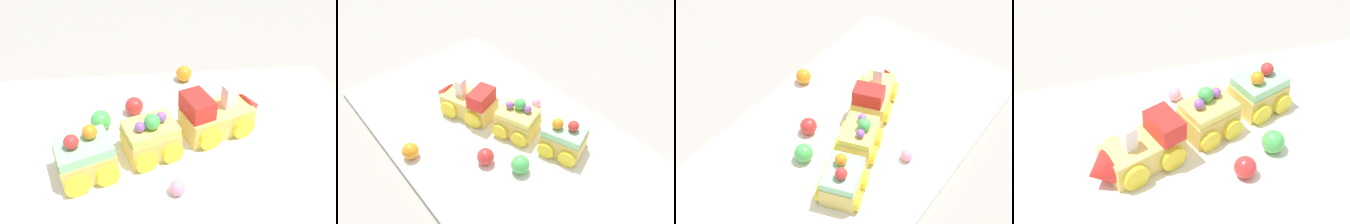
{
  "view_description": "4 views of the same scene",
  "coord_description": "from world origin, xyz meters",
  "views": [
    {
      "loc": [
        -0.03,
        -0.36,
        0.34
      ],
      "look_at": [
        0.01,
        0.02,
        0.04
      ],
      "focal_mm": 35.0,
      "sensor_mm": 36.0,
      "label": 1
    },
    {
      "loc": [
        -0.34,
        0.27,
        0.45
      ],
      "look_at": [
        -0.03,
        0.0,
        0.08
      ],
      "focal_mm": 35.0,
      "sensor_mm": 36.0,
      "label": 2
    },
    {
      "loc": [
        -0.44,
        -0.31,
        0.61
      ],
      "look_at": [
        0.02,
        0.03,
        0.03
      ],
      "focal_mm": 50.0,
      "sensor_mm": 36.0,
      "label": 3
    },
    {
      "loc": [
        0.16,
        0.5,
        0.56
      ],
      "look_at": [
        0.02,
        -0.03,
        0.06
      ],
      "focal_mm": 60.0,
      "sensor_mm": 36.0,
      "label": 4
    }
  ],
  "objects": [
    {
      "name": "ground_plane",
      "position": [
        0.0,
        0.0,
        0.0
      ],
      "size": [
        10.0,
        10.0,
        0.0
      ],
      "primitive_type": "plane",
      "color": "gray"
    },
    {
      "name": "display_board",
      "position": [
        0.0,
        0.0,
        0.01
      ],
      "size": [
        0.63,
        0.36,
        0.01
      ],
      "primitive_type": "cube",
      "color": "white",
      "rests_on": "ground_plane"
    },
    {
      "name": "cake_train_locomotive",
      "position": [
        0.09,
        0.01,
        0.04
      ],
      "size": [
        0.14,
        0.1,
        0.07
      ],
      "rotation": [
        0.0,
        0.0,
        0.35
      ],
      "color": "#EACC66",
      "rests_on": "display_board"
    },
    {
      "name": "cake_car_lemon",
      "position": [
        -0.02,
        -0.03,
        0.04
      ],
      "size": [
        0.09,
        0.09,
        0.07
      ],
      "rotation": [
        0.0,
        0.0,
        0.35
      ],
      "color": "#EACC66",
      "rests_on": "display_board"
    },
    {
      "name": "cake_car_mint",
      "position": [
        -0.11,
        -0.06,
        0.04
      ],
      "size": [
        0.09,
        0.09,
        0.07
      ],
      "rotation": [
        0.0,
        0.0,
        0.35
      ],
      "color": "#EACC66",
      "rests_on": "display_board"
    },
    {
      "name": "gumball_orange",
      "position": [
        0.05,
        0.15,
        0.03
      ],
      "size": [
        0.03,
        0.03,
        0.03
      ],
      "primitive_type": "sphere",
      "color": "orange",
      "rests_on": "display_board"
    },
    {
      "name": "gumball_green",
      "position": [
        -0.09,
        0.03,
        0.03
      ],
      "size": [
        0.03,
        0.03,
        0.03
      ],
      "primitive_type": "sphere",
      "color": "#4CBC56",
      "rests_on": "display_board"
    },
    {
      "name": "gumball_red",
      "position": [
        -0.04,
        0.06,
        0.03
      ],
      "size": [
        0.03,
        0.03,
        0.03
      ],
      "primitive_type": "sphere",
      "color": "red",
      "rests_on": "display_board"
    },
    {
      "name": "gumball_pink",
      "position": [
        0.01,
        -0.11,
        0.02
      ],
      "size": [
        0.02,
        0.02,
        0.02
      ],
      "primitive_type": "sphere",
      "color": "pink",
      "rests_on": "display_board"
    }
  ]
}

